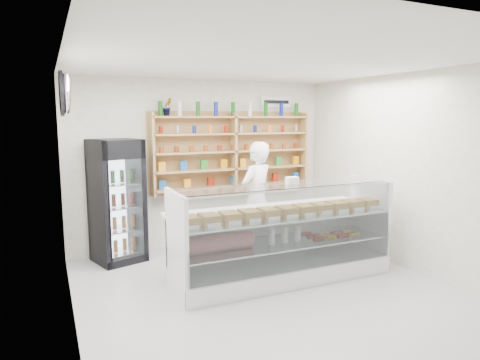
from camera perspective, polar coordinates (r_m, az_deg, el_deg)
name	(u,v)px	position (r m, az deg, el deg)	size (l,w,h in m)	color
room	(274,183)	(5.06, 4.51, -0.43)	(5.00, 5.00, 5.00)	#A8A8AD
display_counter	(282,253)	(5.89, 5.62, -9.61)	(2.99, 0.89, 1.30)	white
shop_worker	(256,199)	(6.74, 2.16, -2.53)	(0.66, 0.43, 1.80)	white
drinks_cooler	(117,201)	(6.69, -16.10, -2.68)	(0.83, 0.81, 1.85)	black
wall_shelving	(233,152)	(7.34, -0.91, 3.82)	(2.84, 0.28, 1.33)	#A9884F
potted_plant	(167,107)	(6.95, -9.67, 9.60)	(0.16, 0.13, 0.29)	#1E6626
security_mirror	(66,94)	(5.58, -22.21, 10.62)	(0.15, 0.50, 0.50)	silver
wall_sign	(276,102)	(7.84, 4.82, 10.33)	(0.62, 0.03, 0.20)	white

